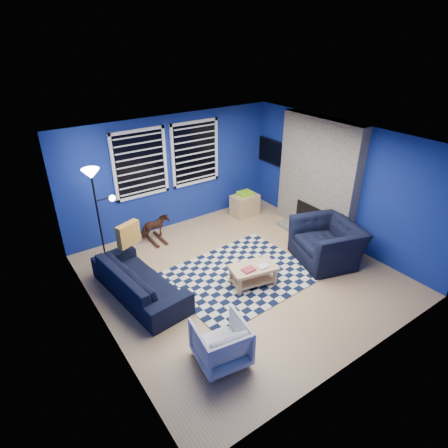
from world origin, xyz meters
name	(u,v)px	position (x,y,z in m)	size (l,w,h in m)	color
floor	(241,275)	(0.00, 0.00, 0.00)	(5.00, 5.00, 0.00)	tan
ceiling	(244,142)	(0.00, 0.00, 2.50)	(5.00, 5.00, 0.00)	white
wall_back	(173,173)	(0.00, 2.50, 1.25)	(5.00, 5.00, 0.00)	navy
wall_left	(96,261)	(-2.50, 0.00, 1.25)	(5.00, 5.00, 0.00)	navy
wall_right	(340,183)	(2.50, 0.00, 1.25)	(5.00, 5.00, 0.00)	navy
fireplace	(317,180)	(2.36, 0.50, 1.20)	(0.65, 2.00, 2.50)	gray
window_left	(140,164)	(-0.75, 2.46, 1.60)	(1.17, 0.06, 1.42)	black
window_right	(195,153)	(0.55, 2.46, 1.60)	(1.17, 0.06, 1.42)	black
tv	(273,152)	(2.45, 2.00, 1.40)	(0.07, 1.00, 0.58)	black
rug	(240,275)	(-0.03, -0.01, 0.01)	(2.50, 2.00, 0.02)	black
sofa	(139,280)	(-1.75, 0.53, 0.30)	(0.80, 2.04, 0.60)	black
armchair_big	(327,243)	(1.66, -0.53, 0.39)	(1.06, 1.22, 0.79)	black
armchair_bent	(221,342)	(-1.42, -1.43, 0.32)	(0.68, 0.70, 0.63)	gray
rocking_horse	(155,227)	(-0.75, 2.03, 0.32)	(0.60, 0.27, 0.51)	#422315
coffee_table	(253,272)	(-0.01, -0.35, 0.28)	(0.89, 0.62, 0.41)	tan
cabinet	(245,205)	(1.57, 1.94, 0.27)	(0.63, 0.43, 0.61)	tan
floor_lamp	(94,187)	(-1.86, 1.96, 1.53)	(0.51, 0.31, 1.87)	black
throw_pillow	(128,234)	(-1.60, 1.23, 0.81)	(0.45, 0.13, 0.42)	#C6862E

